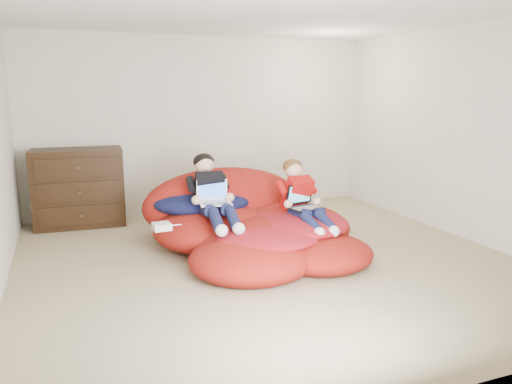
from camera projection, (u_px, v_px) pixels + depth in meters
name	position (u px, v px, depth m)	size (l,w,h in m)	color
room_shell	(269.00, 241.00, 5.15)	(5.10, 5.10, 2.77)	tan
dresser	(79.00, 188.00, 6.48)	(1.15, 0.65, 1.01)	black
beanbag_pile	(250.00, 225.00, 5.57)	(2.28, 2.32, 0.90)	#A41A12
cream_pillow	(198.00, 186.00, 5.99)	(0.45, 0.29, 0.29)	silver
older_boy	(211.00, 191.00, 5.36)	(0.33, 1.10, 0.70)	black
younger_boy	(302.00, 195.00, 5.41)	(0.33, 0.97, 0.69)	red
laptop_white	(214.00, 197.00, 5.29)	(0.36, 0.30, 0.24)	white
laptop_black	(303.00, 202.00, 5.39)	(0.39, 0.37, 0.25)	black
power_adapter	(162.00, 226.00, 4.95)	(0.17, 0.17, 0.06)	white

